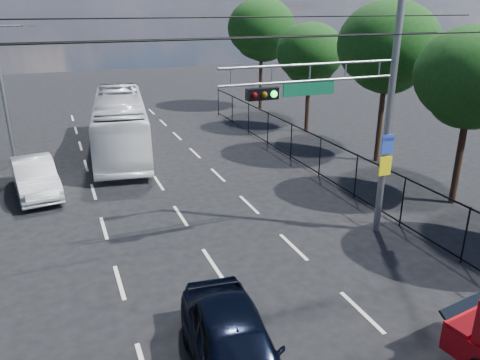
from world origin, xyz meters
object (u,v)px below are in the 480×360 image
signal_mast (362,93)px  white_van (35,177)px  navy_hatchback (235,348)px  white_bus (120,124)px

signal_mast → white_van: (-10.64, 8.75, -4.45)m
navy_hatchback → white_van: navy_hatchback is taller
signal_mast → navy_hatchback: 9.24m
white_bus → white_van: 6.93m
white_van → navy_hatchback: bearing=-80.3°
white_van → signal_mast: bearing=-46.9°
navy_hatchback → white_bus: white_bus is taller
navy_hatchback → white_bus: bearing=95.0°
white_bus → white_van: size_ratio=2.43×
navy_hatchback → white_van: size_ratio=1.01×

